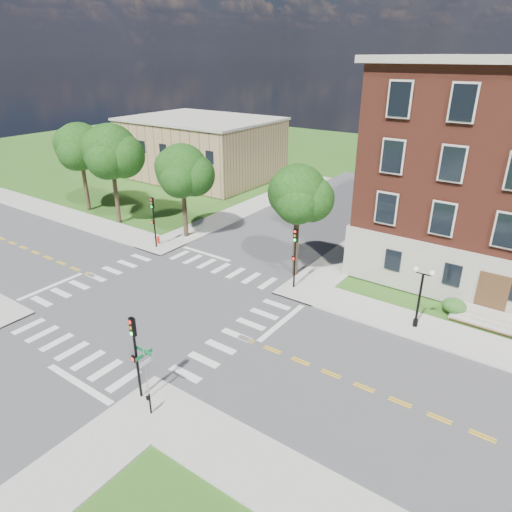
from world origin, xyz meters
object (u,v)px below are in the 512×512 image
Objects in this scene: traffic_signal_nw at (153,216)px; push_button_post at (150,403)px; traffic_signal_se at (135,348)px; fire_hydrant at (158,240)px; twin_lamp_west at (420,294)px; traffic_signal_ne at (295,251)px; street_sign_pole at (145,364)px.

push_button_post is (15.76, -15.32, -2.39)m from traffic_signal_nw.
traffic_signal_se reaches higher than fire_hydrant.
twin_lamp_west reaches higher than fire_hydrant.
traffic_signal_ne is at bearing 94.05° from push_button_post.
traffic_signal_nw is 1.55× the size of street_sign_pole.
traffic_signal_ne reaches higher than push_button_post.
traffic_signal_nw reaches higher than street_sign_pole.
traffic_signal_se is 1.55× the size of street_sign_pole.
traffic_signal_ne is 1.00× the size of traffic_signal_nw.
fire_hydrant is at bearing 179.25° from twin_lamp_west.
traffic_signal_se is 2.82m from push_button_post.
fire_hydrant is (-15.34, 15.33, -1.84)m from street_sign_pole.
traffic_signal_nw is 4.00× the size of push_button_post.
traffic_signal_nw is 6.40× the size of fire_hydrant.
traffic_signal_nw is (-14.64, -0.54, 0.00)m from traffic_signal_ne.
traffic_signal_nw is at bearing -178.98° from twin_lamp_west.
fire_hydrant is (-15.13, 0.21, -2.72)m from traffic_signal_ne.
traffic_signal_se is at bearing 156.77° from push_button_post.
traffic_signal_se is 21.64m from fire_hydrant.
twin_lamp_west is at bearing 1.02° from traffic_signal_nw.
street_sign_pole is (0.46, 0.14, -0.88)m from traffic_signal_se.
fire_hydrant is (-14.88, 15.48, -2.72)m from traffic_signal_se.
push_button_post is at bearing -23.23° from traffic_signal_se.
push_button_post is at bearing -117.87° from twin_lamp_west.
street_sign_pole is at bearing -44.49° from traffic_signal_nw.
fire_hydrant is (-24.58, 0.32, -2.06)m from twin_lamp_west.
traffic_signal_nw is at bearing 135.81° from push_button_post.
traffic_signal_se and traffic_signal_nw have the same top height.
traffic_signal_nw is 1.13× the size of twin_lamp_west.
twin_lamp_west is 1.36× the size of street_sign_pole.
traffic_signal_nw is 20.83m from street_sign_pole.
street_sign_pole is 2.58× the size of push_button_post.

